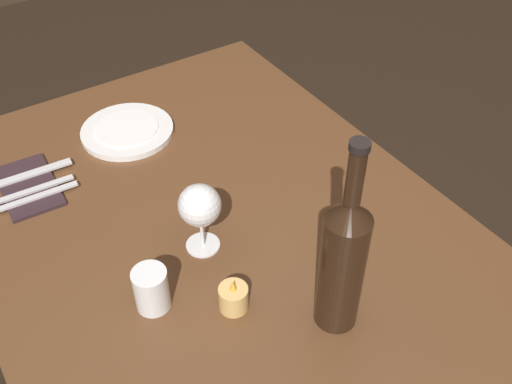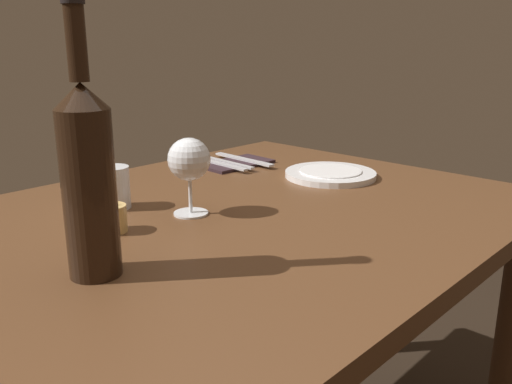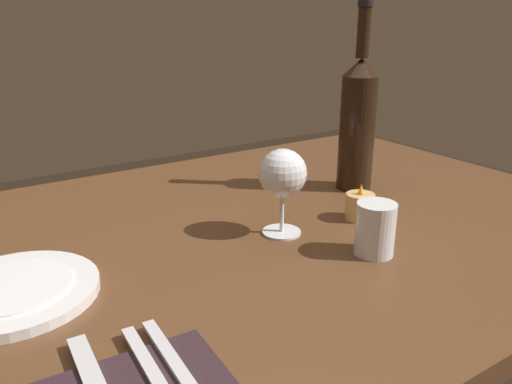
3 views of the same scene
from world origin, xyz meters
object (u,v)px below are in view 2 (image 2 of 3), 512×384
object	(u,v)px
fork_inner	(229,163)
table_knife	(244,159)
dinner_plate	(330,174)
folded_napkin	(236,163)
fork_outer	(222,164)
wine_glass_left	(189,161)
votive_candle	(112,219)
water_tumbler	(114,189)
wine_bottle	(88,176)

from	to	relation	value
fork_inner	table_knife	bearing A→B (deg)	0.00
dinner_plate	table_knife	bearing A→B (deg)	97.80
folded_napkin	fork_outer	bearing A→B (deg)	180.00
wine_glass_left	votive_candle	distance (m)	0.18
folded_napkin	table_knife	distance (m)	0.03
fork_outer	table_knife	world-z (taller)	same
dinner_plate	fork_inner	world-z (taller)	dinner_plate
votive_candle	wine_glass_left	bearing A→B (deg)	-9.36
water_tumbler	fork_inner	xyz separation A→B (m)	(0.40, 0.09, -0.03)
wine_glass_left	fork_outer	distance (m)	0.39
fork_inner	folded_napkin	bearing A→B (deg)	0.00
folded_napkin	table_knife	world-z (taller)	table_knife
folded_napkin	fork_inner	world-z (taller)	fork_inner
wine_glass_left	folded_napkin	bearing A→B (deg)	33.36
fork_outer	fork_inner	bearing A→B (deg)	0.00
wine_bottle	votive_candle	xyz separation A→B (m)	(0.11, 0.14, -0.12)
wine_glass_left	fork_inner	world-z (taller)	wine_glass_left
wine_bottle	folded_napkin	bearing A→B (deg)	28.79
folded_napkin	fork_inner	xyz separation A→B (m)	(-0.02, 0.00, 0.01)
dinner_plate	fork_outer	world-z (taller)	dinner_plate
fork_inner	votive_candle	bearing A→B (deg)	-156.91
fork_inner	fork_outer	world-z (taller)	same
wine_glass_left	table_knife	distance (m)	0.45
wine_bottle	fork_inner	bearing A→B (deg)	29.80
water_tumbler	table_knife	distance (m)	0.47
water_tumbler	folded_napkin	world-z (taller)	water_tumbler
water_tumbler	fork_inner	world-z (taller)	water_tumbler
folded_napkin	fork_outer	distance (m)	0.05
fork_outer	water_tumbler	bearing A→B (deg)	-166.50
wine_bottle	votive_candle	bearing A→B (deg)	50.07
table_knife	wine_bottle	bearing A→B (deg)	-152.34
fork_inner	fork_outer	distance (m)	0.03
water_tumbler	dinner_plate	distance (m)	0.52
wine_bottle	dinner_plate	world-z (taller)	wine_bottle
wine_glass_left	votive_candle	world-z (taller)	wine_glass_left
folded_napkin	table_knife	xyz separation A→B (m)	(0.03, 0.00, 0.01)
wine_glass_left	table_knife	world-z (taller)	wine_glass_left
wine_bottle	fork_inner	distance (m)	0.70
folded_napkin	wine_glass_left	bearing A→B (deg)	-146.64
wine_bottle	water_tumbler	xyz separation A→B (m)	(0.19, 0.25, -0.11)
water_tumbler	fork_outer	world-z (taller)	water_tumbler
wine_bottle	dinner_plate	bearing A→B (deg)	6.85
wine_glass_left	votive_candle	bearing A→B (deg)	170.64
folded_napkin	fork_inner	size ratio (longest dim) A/B	1.08
votive_candle	table_knife	bearing A→B (deg)	20.94
fork_outer	table_knife	size ratio (longest dim) A/B	0.86
wine_bottle	dinner_plate	distance (m)	0.70
votive_candle	fork_inner	world-z (taller)	votive_candle
fork_inner	wine_glass_left	bearing A→B (deg)	-144.66
dinner_plate	fork_outer	bearing A→B (deg)	114.08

